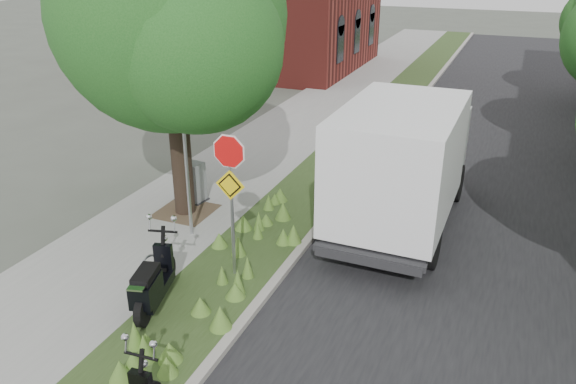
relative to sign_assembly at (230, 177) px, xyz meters
name	(u,v)px	position (x,y,z in m)	size (l,w,h in m)	color
ground	(284,308)	(1.40, -0.58, -2.33)	(120.00, 120.00, 0.00)	#4C5147
sidewalk_near	(284,134)	(-2.85, 9.42, -2.27)	(3.50, 60.00, 0.12)	gray
verge	(355,143)	(-0.10, 9.42, -2.27)	(2.00, 60.00, 0.12)	#2D3F1B
kerb_near	(382,147)	(0.90, 9.42, -2.26)	(0.20, 60.00, 0.13)	#9E9991
road	(487,162)	(4.40, 9.42, -2.32)	(7.00, 60.00, 0.01)	black
street_tree_main	(169,27)	(-2.68, 2.28, 2.48)	(6.21, 5.54, 7.66)	black
bare_post	(186,156)	(-1.80, 1.22, -0.21)	(0.08, 0.08, 4.00)	#A5A8AD
bike_hoop	(149,273)	(-1.30, -1.18, -1.83)	(0.06, 0.78, 0.77)	#A5A8AD
sign_assembly	(230,177)	(0.00, 0.00, 0.00)	(0.94, 0.08, 3.22)	#A5A8AD
scooter_far	(151,288)	(-0.84, -1.73, -1.74)	(0.76, 1.98, 0.96)	black
box_truck	(403,159)	(2.69, 3.75, -0.52)	(2.54, 6.16, 2.77)	#262628
utility_cabinet	(191,182)	(-2.83, 2.92, -1.68)	(0.88, 0.64, 1.09)	#262628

